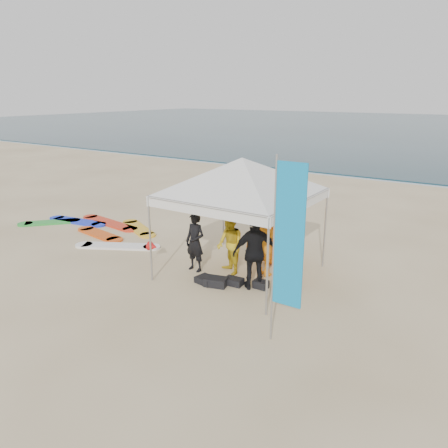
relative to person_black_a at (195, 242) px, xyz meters
name	(u,v)px	position (x,y,z in m)	size (l,w,h in m)	color
ground	(156,296)	(0.16, -1.82, -0.82)	(120.00, 120.00, 0.00)	beige
shoreline_foam	(370,178)	(0.16, 16.38, -0.81)	(160.00, 1.20, 0.01)	silver
person_black_a	(195,242)	(0.00, 0.00, 0.00)	(0.59, 0.39, 1.63)	black
person_yellow	(230,245)	(0.90, 0.33, 0.01)	(0.80, 0.62, 1.65)	gold
person_orange_a	(266,240)	(1.75, 0.77, 0.16)	(1.26, 0.72, 1.94)	orange
person_black_b	(255,252)	(1.92, -0.11, 0.13)	(1.11, 0.46, 1.89)	black
person_orange_b	(275,234)	(1.59, 1.62, 0.09)	(0.88, 0.57, 1.81)	orange
person_seated	(295,267)	(2.66, 0.65, -0.33)	(0.90, 0.29, 0.97)	#E05B13
canopy_tent	(242,158)	(1.14, 0.51, 2.31)	(4.75, 4.75, 3.58)	#A5A5A8
feather_flag	(288,239)	(3.64, -1.99, 1.34)	(0.62, 0.04, 3.66)	#A5A5A8
marker_pennant	(153,247)	(-1.32, -0.25, -0.32)	(0.28, 0.28, 0.64)	#A5A5A8
gear_pile	(224,282)	(1.19, -0.39, -0.72)	(1.78, 0.89, 0.22)	black
surfboard_spread	(99,229)	(-5.11, 1.05, -0.78)	(5.96, 3.16, 0.07)	#E05012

